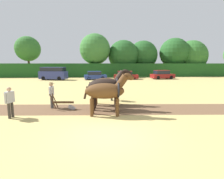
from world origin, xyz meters
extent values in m
plane|color=tan|center=(0.00, 0.00, 0.00)|extent=(240.00, 240.00, 0.00)
cube|color=brown|center=(-4.79, 4.35, 0.00)|extent=(32.75, 4.58, 0.01)
cube|color=#1E511E|center=(0.00, 30.46, 1.43)|extent=(78.05, 1.29, 2.85)
cylinder|color=#4C3823|center=(-15.29, 32.48, 2.24)|extent=(0.44, 0.44, 4.49)
sphere|color=#2D6628|center=(-15.29, 32.48, 5.92)|extent=(5.22, 5.22, 5.22)
cylinder|color=brown|center=(-1.07, 32.04, 2.04)|extent=(0.44, 0.44, 4.08)
sphere|color=#387533|center=(-1.07, 32.04, 5.89)|extent=(6.60, 6.60, 6.60)
cylinder|color=brown|center=(5.30, 33.40, 1.38)|extent=(0.44, 0.44, 2.75)
sphere|color=#235623|center=(5.30, 33.40, 4.64)|extent=(6.85, 6.85, 6.85)
cylinder|color=#423323|center=(10.14, 34.49, 1.46)|extent=(0.44, 0.44, 2.92)
sphere|color=#235623|center=(10.14, 34.49, 4.77)|extent=(6.71, 6.71, 6.71)
cylinder|color=brown|center=(17.25, 33.45, 1.71)|extent=(0.44, 0.44, 3.42)
sphere|color=#235623|center=(17.25, 33.45, 5.28)|extent=(6.76, 6.76, 6.76)
cylinder|color=#423323|center=(21.55, 33.70, 1.30)|extent=(0.44, 0.44, 2.59)
sphere|color=#2D6628|center=(21.55, 33.70, 4.58)|extent=(7.23, 7.23, 7.23)
ellipsoid|color=#513319|center=(0.02, 2.79, 1.36)|extent=(2.21, 1.04, 0.86)
cylinder|color=#513319|center=(0.74, 3.00, 0.49)|extent=(0.18, 0.18, 0.98)
cylinder|color=#513319|center=(0.71, 2.50, 0.49)|extent=(0.18, 0.18, 0.98)
cylinder|color=#513319|center=(-0.66, 3.09, 0.49)|extent=(0.18, 0.18, 0.98)
cylinder|color=#513319|center=(-0.69, 2.59, 0.49)|extent=(0.18, 0.18, 0.98)
cylinder|color=#513319|center=(0.94, 2.74, 1.85)|extent=(0.82, 0.46, 0.89)
ellipsoid|color=#513319|center=(1.35, 2.71, 2.15)|extent=(0.69, 0.30, 0.54)
cube|color=black|center=(1.12, 2.73, 2.04)|extent=(0.42, 0.10, 0.56)
cylinder|color=black|center=(-1.00, 2.86, 1.27)|extent=(0.30, 0.14, 0.71)
torus|color=black|center=(0.78, 2.75, 1.43)|extent=(0.16, 0.89, 0.88)
ellipsoid|color=black|center=(0.10, 4.06, 1.46)|extent=(2.19, 1.15, 0.98)
cylinder|color=black|center=(0.81, 4.30, 0.51)|extent=(0.18, 0.18, 1.02)
cylinder|color=black|center=(0.77, 3.73, 0.51)|extent=(0.18, 0.18, 1.02)
cylinder|color=black|center=(-0.57, 4.38, 0.51)|extent=(0.18, 0.18, 1.02)
cylinder|color=black|center=(-0.61, 3.82, 0.51)|extent=(0.18, 0.18, 1.02)
cylinder|color=black|center=(1.00, 4.00, 1.99)|extent=(0.90, 0.51, 0.97)
ellipsoid|color=black|center=(1.44, 3.98, 2.31)|extent=(0.69, 0.30, 0.54)
cube|color=black|center=(1.20, 3.99, 2.20)|extent=(0.45, 0.11, 0.60)
cylinder|color=black|center=(-0.91, 4.12, 1.36)|extent=(0.30, 0.14, 0.71)
torus|color=black|center=(0.84, 4.01, 1.54)|extent=(0.17, 0.99, 0.98)
ellipsoid|color=#513319|center=(0.18, 5.32, 1.38)|extent=(2.17, 1.16, 0.98)
cylinder|color=#513319|center=(0.88, 5.56, 0.47)|extent=(0.18, 0.18, 0.95)
cylinder|color=#513319|center=(0.84, 5.00, 0.47)|extent=(0.18, 0.18, 0.95)
cylinder|color=#513319|center=(-0.49, 5.65, 0.47)|extent=(0.18, 0.18, 0.95)
cylinder|color=#513319|center=(-0.53, 5.08, 0.47)|extent=(0.18, 0.18, 0.95)
cylinder|color=#513319|center=(1.07, 5.27, 1.85)|extent=(0.81, 0.51, 0.84)
ellipsoid|color=#513319|center=(1.43, 5.25, 2.11)|extent=(0.69, 0.30, 0.54)
cube|color=gray|center=(1.23, 5.26, 2.06)|extent=(0.38, 0.10, 0.50)
cylinder|color=gray|center=(-0.83, 5.38, 1.28)|extent=(0.30, 0.14, 0.71)
torus|color=black|center=(0.91, 5.28, 1.46)|extent=(0.17, 0.99, 0.99)
cube|color=#4C331E|center=(-2.52, 4.22, 0.45)|extent=(1.30, 0.18, 0.12)
cube|color=#939399|center=(-2.00, 4.19, 0.10)|extent=(0.49, 0.23, 0.39)
cylinder|color=#4C331E|center=(-3.09, 4.45, 0.55)|extent=(0.40, 0.08, 0.96)
cylinder|color=#4C331E|center=(-3.12, 4.05, 0.55)|extent=(0.40, 0.08, 0.96)
cylinder|color=#4C4C4C|center=(-3.33, 4.76, 0.41)|extent=(0.14, 0.14, 0.82)
cylinder|color=#4C4C4C|center=(-3.33, 4.55, 0.41)|extent=(0.14, 0.14, 0.82)
cube|color=#B7B7BC|center=(-3.33, 4.65, 1.11)|extent=(0.20, 0.48, 0.58)
sphere|color=tan|center=(-3.33, 4.65, 1.51)|extent=(0.22, 0.22, 0.22)
cylinder|color=#B7B7BC|center=(-3.33, 4.94, 1.08)|extent=(0.09, 0.09, 0.54)
cylinder|color=#B7B7BC|center=(-3.33, 4.37, 1.08)|extent=(0.09, 0.09, 0.54)
cylinder|color=tan|center=(-3.33, 4.65, 1.58)|extent=(0.42, 0.42, 0.02)
cylinder|color=tan|center=(-3.33, 4.65, 1.63)|extent=(0.21, 0.21, 0.10)
cylinder|color=#38332D|center=(0.70, 6.78, 0.41)|extent=(0.14, 0.14, 0.82)
cylinder|color=#38332D|center=(0.69, 6.57, 0.41)|extent=(0.14, 0.14, 0.82)
cube|color=tan|center=(0.69, 6.67, 1.11)|extent=(0.20, 0.48, 0.58)
sphere|color=tan|center=(0.69, 6.67, 1.52)|extent=(0.22, 0.22, 0.22)
cylinder|color=tan|center=(0.70, 6.96, 1.09)|extent=(0.09, 0.09, 0.55)
cylinder|color=tan|center=(0.69, 6.39, 1.09)|extent=(0.09, 0.09, 0.55)
cylinder|color=#665B4C|center=(0.69, 6.67, 1.59)|extent=(0.42, 0.42, 0.02)
cylinder|color=#665B4C|center=(0.69, 6.67, 1.64)|extent=(0.21, 0.21, 0.10)
cylinder|color=#38332D|center=(-4.91, 2.76, 0.42)|extent=(0.14, 0.14, 0.83)
cylinder|color=#38332D|center=(-4.98, 2.55, 0.42)|extent=(0.14, 0.14, 0.83)
cube|color=#B7B7BC|center=(-4.94, 2.66, 1.13)|extent=(0.33, 0.52, 0.59)
sphere|color=tan|center=(-4.94, 2.66, 1.54)|extent=(0.23, 0.23, 0.23)
cylinder|color=#B7B7BC|center=(-4.86, 2.93, 1.10)|extent=(0.09, 0.09, 0.55)
cylinder|color=#B7B7BC|center=(-5.03, 2.38, 1.10)|extent=(0.09, 0.09, 0.55)
cube|color=navy|center=(-8.19, 24.49, 0.86)|extent=(4.91, 2.82, 1.34)
cube|color=black|center=(-8.19, 24.49, 1.84)|extent=(4.33, 2.52, 0.63)
cube|color=navy|center=(-8.19, 24.49, 2.19)|extent=(4.33, 2.52, 0.06)
cylinder|color=black|center=(-6.62, 25.02, 0.35)|extent=(0.72, 0.36, 0.69)
cylinder|color=black|center=(-6.97, 23.37, 0.35)|extent=(0.72, 0.36, 0.69)
cylinder|color=black|center=(-9.42, 25.62, 0.35)|extent=(0.72, 0.36, 0.69)
cylinder|color=black|center=(-9.77, 23.96, 0.35)|extent=(0.72, 0.36, 0.69)
cube|color=navy|center=(-0.91, 24.48, 0.51)|extent=(4.08, 2.29, 0.68)
cube|color=black|center=(-1.10, 24.45, 1.14)|extent=(2.53, 1.89, 0.57)
cube|color=navy|center=(-1.10, 24.45, 1.45)|extent=(2.53, 1.89, 0.06)
cylinder|color=black|center=(0.17, 25.41, 0.31)|extent=(0.64, 0.31, 0.62)
cylinder|color=black|center=(0.39, 23.89, 0.31)|extent=(0.64, 0.31, 0.62)
cylinder|color=black|center=(-2.21, 25.06, 0.31)|extent=(0.64, 0.31, 0.62)
cylinder|color=black|center=(-1.99, 23.55, 0.31)|extent=(0.64, 0.31, 0.62)
cube|color=maroon|center=(4.63, 24.74, 0.52)|extent=(4.60, 2.45, 0.68)
cube|color=black|center=(4.42, 24.77, 1.14)|extent=(2.84, 2.02, 0.56)
cube|color=maroon|center=(4.42, 24.77, 1.45)|extent=(2.84, 2.02, 0.06)
cylinder|color=black|center=(6.09, 25.35, 0.33)|extent=(0.68, 0.31, 0.66)
cylinder|color=black|center=(5.86, 23.74, 0.33)|extent=(0.68, 0.31, 0.66)
cylinder|color=black|center=(3.41, 25.74, 0.33)|extent=(0.68, 0.31, 0.66)
cylinder|color=black|center=(3.17, 24.13, 0.33)|extent=(0.68, 0.31, 0.66)
cube|color=maroon|center=(11.46, 24.85, 0.55)|extent=(4.49, 2.46, 0.74)
cube|color=black|center=(11.25, 24.81, 1.24)|extent=(2.79, 1.99, 0.62)
cube|color=maroon|center=(11.25, 24.81, 1.58)|extent=(2.79, 1.99, 0.06)
cylinder|color=black|center=(12.62, 25.83, 0.33)|extent=(0.69, 0.33, 0.66)
cylinder|color=black|center=(12.89, 24.33, 0.33)|extent=(0.69, 0.33, 0.66)
cylinder|color=black|center=(10.03, 25.36, 0.33)|extent=(0.69, 0.33, 0.66)
cylinder|color=black|center=(10.29, 23.87, 0.33)|extent=(0.69, 0.33, 0.66)
camera|label=1|loc=(-0.28, -6.65, 2.86)|focal=28.00mm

